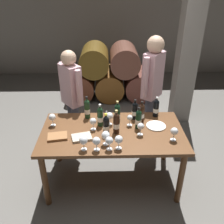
% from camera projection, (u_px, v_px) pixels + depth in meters
% --- Properties ---
extents(ground_plane, '(14.00, 14.00, 0.00)m').
position_uv_depth(ground_plane, '(112.00, 178.00, 3.28)').
color(ground_plane, '#66635E').
extents(cellar_back_wall, '(10.00, 0.24, 2.80)m').
position_uv_depth(cellar_back_wall, '(108.00, 20.00, 6.26)').
color(cellar_back_wall, gray).
rests_on(cellar_back_wall, ground_plane).
extents(barrel_stack, '(1.86, 0.90, 1.15)m').
position_uv_depth(barrel_stack, '(109.00, 74.00, 5.30)').
color(barrel_stack, '#5B2C1A').
rests_on(barrel_stack, ground_plane).
extents(stone_pillar, '(0.32, 0.32, 2.60)m').
position_uv_depth(stone_pillar, '(188.00, 50.00, 4.07)').
color(stone_pillar, gray).
rests_on(stone_pillar, ground_plane).
extents(dining_table, '(1.70, 0.90, 0.76)m').
position_uv_depth(dining_table, '(112.00, 137.00, 2.95)').
color(dining_table, brown).
rests_on(dining_table, ground_plane).
extents(wine_bottle_0, '(0.07, 0.07, 0.28)m').
position_uv_depth(wine_bottle_0, '(142.00, 113.00, 3.04)').
color(wine_bottle_0, black).
rests_on(wine_bottle_0, dining_table).
extents(wine_bottle_1, '(0.07, 0.07, 0.28)m').
position_uv_depth(wine_bottle_1, '(156.00, 108.00, 3.17)').
color(wine_bottle_1, black).
rests_on(wine_bottle_1, dining_table).
extents(wine_bottle_2, '(0.07, 0.07, 0.30)m').
position_uv_depth(wine_bottle_2, '(117.00, 113.00, 3.02)').
color(wine_bottle_2, black).
rests_on(wine_bottle_2, dining_table).
extents(wine_bottle_3, '(0.07, 0.07, 0.28)m').
position_uv_depth(wine_bottle_3, '(139.00, 119.00, 2.92)').
color(wine_bottle_3, black).
rests_on(wine_bottle_3, dining_table).
extents(wine_bottle_4, '(0.07, 0.07, 0.30)m').
position_uv_depth(wine_bottle_4, '(87.00, 109.00, 3.12)').
color(wine_bottle_4, '#19381E').
rests_on(wine_bottle_4, dining_table).
extents(wine_bottle_5, '(0.07, 0.07, 0.30)m').
position_uv_depth(wine_bottle_5, '(116.00, 123.00, 2.82)').
color(wine_bottle_5, black).
rests_on(wine_bottle_5, dining_table).
extents(wine_bottle_6, '(0.07, 0.07, 0.27)m').
position_uv_depth(wine_bottle_6, '(135.00, 111.00, 3.11)').
color(wine_bottle_6, black).
rests_on(wine_bottle_6, dining_table).
extents(wine_bottle_7, '(0.07, 0.07, 0.27)m').
position_uv_depth(wine_bottle_7, '(106.00, 125.00, 2.80)').
color(wine_bottle_7, black).
rests_on(wine_bottle_7, dining_table).
extents(wine_bottle_8, '(0.07, 0.07, 0.29)m').
position_uv_depth(wine_bottle_8, '(100.00, 116.00, 2.96)').
color(wine_bottle_8, '#19381E').
rests_on(wine_bottle_8, dining_table).
extents(wine_glass_0, '(0.09, 0.09, 0.16)m').
position_uv_depth(wine_glass_0, '(52.00, 117.00, 2.97)').
color(wine_glass_0, white).
rests_on(wine_glass_0, dining_table).
extents(wine_glass_1, '(0.09, 0.09, 0.16)m').
position_uv_depth(wine_glass_1, '(174.00, 132.00, 2.70)').
color(wine_glass_1, white).
rests_on(wine_glass_1, dining_table).
extents(wine_glass_2, '(0.09, 0.09, 0.16)m').
position_uv_depth(wine_glass_2, '(119.00, 140.00, 2.56)').
color(wine_glass_2, white).
rests_on(wine_glass_2, dining_table).
extents(wine_glass_3, '(0.09, 0.09, 0.16)m').
position_uv_depth(wine_glass_3, '(106.00, 135.00, 2.63)').
color(wine_glass_3, white).
rests_on(wine_glass_3, dining_table).
extents(wine_glass_4, '(0.09, 0.09, 0.16)m').
position_uv_depth(wine_glass_4, '(83.00, 141.00, 2.55)').
color(wine_glass_4, white).
rests_on(wine_glass_4, dining_table).
extents(wine_glass_5, '(0.07, 0.07, 0.14)m').
position_uv_depth(wine_glass_5, '(130.00, 118.00, 2.97)').
color(wine_glass_5, white).
rests_on(wine_glass_5, dining_table).
extents(wine_glass_6, '(0.08, 0.08, 0.15)m').
position_uv_depth(wine_glass_6, '(93.00, 122.00, 2.89)').
color(wine_glass_6, white).
rests_on(wine_glass_6, dining_table).
extents(wine_glass_7, '(0.08, 0.08, 0.16)m').
position_uv_depth(wine_glass_7, '(109.00, 141.00, 2.55)').
color(wine_glass_7, white).
rests_on(wine_glass_7, dining_table).
extents(wine_glass_8, '(0.08, 0.08, 0.15)m').
position_uv_depth(wine_glass_8, '(141.00, 127.00, 2.79)').
color(wine_glass_8, white).
rests_on(wine_glass_8, dining_table).
extents(wine_glass_9, '(0.09, 0.09, 0.16)m').
position_uv_depth(wine_glass_9, '(109.00, 116.00, 2.99)').
color(wine_glass_9, white).
rests_on(wine_glass_9, dining_table).
extents(wine_glass_10, '(0.09, 0.09, 0.16)m').
position_uv_depth(wine_glass_10, '(96.00, 141.00, 2.54)').
color(wine_glass_10, white).
rests_on(wine_glass_10, dining_table).
extents(tasting_notebook, '(0.25, 0.21, 0.03)m').
position_uv_depth(tasting_notebook, '(82.00, 137.00, 2.77)').
color(tasting_notebook, '#B2A893').
rests_on(tasting_notebook, dining_table).
extents(leather_ledger, '(0.24, 0.19, 0.03)m').
position_uv_depth(leather_ledger, '(58.00, 136.00, 2.79)').
color(leather_ledger, '#936038').
rests_on(leather_ledger, dining_table).
extents(serving_plate, '(0.24, 0.24, 0.01)m').
position_uv_depth(serving_plate, '(156.00, 126.00, 3.00)').
color(serving_plate, white).
rests_on(serving_plate, dining_table).
extents(sommelier_presenting, '(0.34, 0.41, 1.72)m').
position_uv_depth(sommelier_presenting, '(152.00, 84.00, 3.44)').
color(sommelier_presenting, '#383842').
rests_on(sommelier_presenting, ground_plane).
extents(taster_seated_left, '(0.34, 0.41, 1.54)m').
position_uv_depth(taster_seated_left, '(72.00, 94.00, 3.45)').
color(taster_seated_left, '#383842').
rests_on(taster_seated_left, ground_plane).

